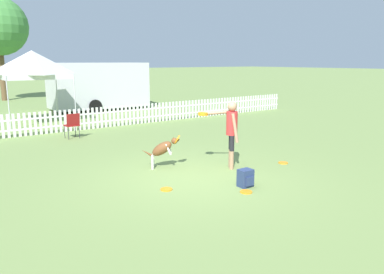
{
  "coord_description": "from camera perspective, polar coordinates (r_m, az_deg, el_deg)",
  "views": [
    {
      "loc": [
        -4.92,
        -6.82,
        2.68
      ],
      "look_at": [
        0.41,
        0.63,
        0.81
      ],
      "focal_mm": 35.0,
      "sensor_mm": 36.0,
      "label": 1
    }
  ],
  "objects": [
    {
      "name": "frisbee_near_handler",
      "position": [
        10.27,
        13.72,
        -3.84
      ],
      "size": [
        0.25,
        0.25,
        0.02
      ],
      "color": "orange",
      "rests_on": "ground_plane"
    },
    {
      "name": "ground_plane",
      "position": [
        8.83,
        0.21,
        -6.12
      ],
      "size": [
        240.0,
        240.0,
        0.0
      ],
      "primitive_type": "plane",
      "color": "olive"
    },
    {
      "name": "folding_chair_center",
      "position": [
        13.69,
        -17.78,
        1.99
      ],
      "size": [
        0.47,
        0.49,
        0.89
      ],
      "rotation": [
        0.0,
        0.0,
        3.17
      ],
      "color": "#333338",
      "rests_on": "ground_plane"
    },
    {
      "name": "frisbee_midfield",
      "position": [
        7.92,
        8.24,
        -8.27
      ],
      "size": [
        0.25,
        0.25,
        0.02
      ],
      "color": "orange",
      "rests_on": "ground_plane"
    },
    {
      "name": "frisbee_near_dog",
      "position": [
        8.0,
        -3.92,
        -7.95
      ],
      "size": [
        0.25,
        0.25,
        0.02
      ],
      "color": "orange",
      "rests_on": "ground_plane"
    },
    {
      "name": "picket_fence",
      "position": [
        15.3,
        -16.46,
        2.61
      ],
      "size": [
        22.54,
        0.04,
        0.85
      ],
      "color": "white",
      "rests_on": "ground_plane"
    },
    {
      "name": "leaping_dog",
      "position": [
        9.44,
        -4.46,
        -1.75
      ],
      "size": [
        0.9,
        0.7,
        0.86
      ],
      "rotation": [
        0.0,
        0.0,
        -2.18
      ],
      "color": "brown",
      "rests_on": "ground_plane"
    },
    {
      "name": "handler_person",
      "position": [
        9.37,
        5.78,
        1.58
      ],
      "size": [
        0.76,
        1.05,
        1.69
      ],
      "rotation": [
        0.0,
        0.0,
        0.96
      ],
      "color": "tan",
      "rests_on": "ground_plane"
    },
    {
      "name": "canopy_tent_secondary",
      "position": [
        17.46,
        -23.12,
        10.09
      ],
      "size": [
        2.62,
        2.62,
        3.1
      ],
      "color": "silver",
      "rests_on": "ground_plane"
    },
    {
      "name": "equipment_trailer",
      "position": [
        21.52,
        -14.06,
        7.69
      ],
      "size": [
        5.98,
        2.51,
        2.57
      ],
      "rotation": [
        0.0,
        0.0,
        -0.03
      ],
      "color": "silver",
      "rests_on": "ground_plane"
    },
    {
      "name": "backpack_on_grass",
      "position": [
        8.21,
        8.17,
        -6.23
      ],
      "size": [
        0.3,
        0.28,
        0.38
      ],
      "color": "navy",
      "rests_on": "ground_plane"
    }
  ]
}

